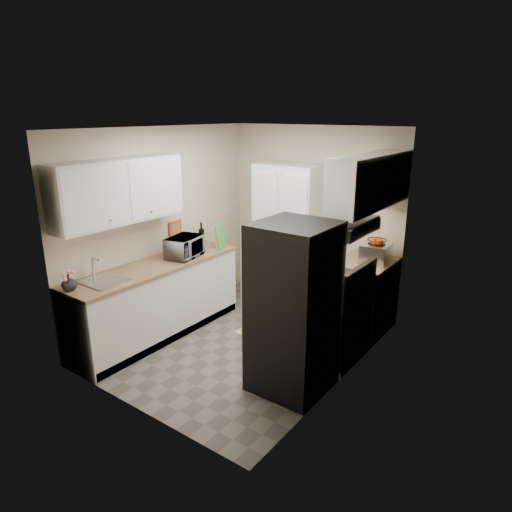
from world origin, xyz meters
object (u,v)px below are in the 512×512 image
at_px(electric_range, 333,316).
at_px(microwave, 185,247).
at_px(toaster_oven, 376,253).
at_px(pantry_cabinet, 289,237).
at_px(wine_bottle, 202,235).
at_px(refrigerator, 293,309).

height_order(electric_range, microwave, microwave).
bearing_deg(toaster_oven, electric_range, -102.96).
distance_m(pantry_cabinet, toaster_oven, 1.29).
relative_size(pantry_cabinet, electric_range, 1.77).
bearing_deg(toaster_oven, wine_bottle, -166.22).
relative_size(microwave, toaster_oven, 1.22).
height_order(pantry_cabinet, wine_bottle, pantry_cabinet).
relative_size(refrigerator, toaster_oven, 4.37).
distance_m(wine_bottle, toaster_oven, 2.30).
xyz_separation_m(pantry_cabinet, wine_bottle, (-0.88, -0.83, 0.07)).
xyz_separation_m(electric_range, refrigerator, (-0.03, -0.80, 0.37)).
relative_size(refrigerator, microwave, 3.59).
bearing_deg(microwave, pantry_cabinet, -40.59).
relative_size(wine_bottle, toaster_oven, 0.76).
relative_size(electric_range, wine_bottle, 3.83).
bearing_deg(toaster_oven, pantry_cabinet, 171.23).
height_order(pantry_cabinet, refrigerator, pantry_cabinet).
distance_m(electric_range, toaster_oven, 1.02).
relative_size(electric_range, toaster_oven, 2.90).
distance_m(pantry_cabinet, refrigerator, 2.07).
height_order(wine_bottle, toaster_oven, wine_bottle).
distance_m(electric_range, refrigerator, 0.88).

